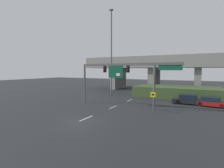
{
  "coord_description": "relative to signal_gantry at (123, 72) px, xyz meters",
  "views": [
    {
      "loc": [
        10.76,
        -13.86,
        5.11
      ],
      "look_at": [
        0.0,
        7.1,
        3.25
      ],
      "focal_mm": 28.0,
      "sensor_mm": 36.0,
      "label": 1
    }
  ],
  "objects": [
    {
      "name": "lane_markings",
      "position": [
        -1.11,
        5.38,
        -4.85
      ],
      "size": [
        0.14,
        27.68,
        0.01
      ],
      "color": "silver",
      "rests_on": "ground"
    },
    {
      "name": "signal_gantry",
      "position": [
        0.0,
        0.0,
        0.0
      ],
      "size": [
        14.43,
        0.44,
        6.06
      ],
      "color": "#515456",
      "rests_on": "ground"
    },
    {
      "name": "highway_light_pole_near",
      "position": [
        -6.38,
        8.77,
        3.98
      ],
      "size": [
        0.7,
        0.36,
        16.9
      ],
      "color": "#515456",
      "rests_on": "ground"
    },
    {
      "name": "parked_sedan_mid_right",
      "position": [
        11.02,
        5.9,
        -4.22
      ],
      "size": [
        4.58,
        2.72,
        1.35
      ],
      "rotation": [
        0.0,
        0.0,
        -0.21
      ],
      "color": "maroon",
      "rests_on": "ground"
    },
    {
      "name": "grass_embankment",
      "position": [
        5.47,
        12.79,
        -3.85
      ],
      "size": [
        15.2,
        7.61,
        2.0
      ],
      "color": "#384C28",
      "rests_on": "ground"
    },
    {
      "name": "overpass_bridge",
      "position": [
        -1.11,
        22.44,
        0.98
      ],
      "size": [
        35.57,
        9.54,
        8.48
      ],
      "color": "gray",
      "rests_on": "ground"
    },
    {
      "name": "speed_limit_sign",
      "position": [
        4.5,
        -1.28,
        -3.21
      ],
      "size": [
        0.6,
        0.11,
        2.52
      ],
      "color": "#4C4C4C",
      "rests_on": "ground"
    },
    {
      "name": "parked_sedan_near_right",
      "position": [
        8.08,
        6.31,
        -4.18
      ],
      "size": [
        4.8,
        1.97,
        1.46
      ],
      "rotation": [
        0.0,
        0.0,
        -0.02
      ],
      "color": "black",
      "rests_on": "ground"
    },
    {
      "name": "ground_plane",
      "position": [
        -1.11,
        -8.34,
        -4.85
      ],
      "size": [
        160.0,
        160.0,
        0.0
      ],
      "primitive_type": "plane",
      "color": "black"
    }
  ]
}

